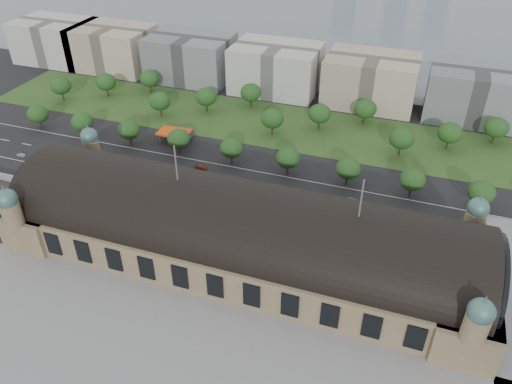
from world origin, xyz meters
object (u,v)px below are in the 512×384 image
(parked_car_3, at_px, (148,187))
(parked_car_5, at_px, (136,185))
(traffic_car_2, at_px, (161,173))
(bus_west, at_px, (233,192))
(bus_east, at_px, (314,215))
(parked_car_0, at_px, (81,173))
(parked_car_4, at_px, (138,185))
(petrol_station, at_px, (180,133))
(traffic_car_5, at_px, (352,200))
(traffic_car_6, at_px, (450,227))
(bus_mid, at_px, (258,205))
(parked_car_1, at_px, (141,185))
(traffic_car_0, at_px, (21,155))
(traffic_car_3, at_px, (201,168))
(parked_car_2, at_px, (163,190))
(parked_car_6, at_px, (216,207))

(parked_car_3, relative_size, parked_car_5, 0.83)
(traffic_car_2, bearing_deg, bus_west, 82.46)
(bus_east, bearing_deg, parked_car_3, 87.72)
(parked_car_0, height_order, parked_car_4, parked_car_0)
(petrol_station, xyz_separation_m, parked_car_5, (1.09, -40.28, -2.27))
(parked_car_4, bearing_deg, parked_car_3, 63.87)
(traffic_car_5, xyz_separation_m, traffic_car_6, (34.99, -4.85, 0.06))
(parked_car_0, xyz_separation_m, bus_mid, (74.75, 2.00, 0.71))
(bus_east, bearing_deg, traffic_car_2, 78.56)
(traffic_car_5, relative_size, bus_west, 0.33)
(parked_car_5, height_order, bus_west, bus_west)
(parked_car_1, xyz_separation_m, bus_mid, (47.27, 2.00, 0.74))
(traffic_car_0, relative_size, traffic_car_3, 0.87)
(parked_car_4, xyz_separation_m, bus_west, (37.16, 6.51, 1.08))
(traffic_car_0, distance_m, parked_car_1, 60.19)
(traffic_car_3, bearing_deg, parked_car_4, 131.70)
(traffic_car_6, distance_m, parked_car_0, 142.09)
(parked_car_3, bearing_deg, bus_east, 52.16)
(parked_car_5, bearing_deg, parked_car_2, 53.26)
(parked_car_2, height_order, bus_west, bus_west)
(parked_car_3, bearing_deg, parked_car_6, 43.57)
(parked_car_1, distance_m, parked_car_5, 1.93)
(traffic_car_2, xyz_separation_m, parked_car_5, (-5.14, -10.41, -0.01))
(petrol_station, height_order, parked_car_4, petrol_station)
(traffic_car_6, bearing_deg, bus_west, -78.36)
(bus_east, bearing_deg, traffic_car_3, 66.97)
(parked_car_0, bearing_deg, parked_car_3, 68.56)
(traffic_car_3, height_order, bus_west, bus_west)
(traffic_car_2, height_order, traffic_car_5, traffic_car_2)
(traffic_car_0, bearing_deg, parked_car_0, 82.89)
(parked_car_0, xyz_separation_m, parked_car_3, (30.74, 0.00, -0.12))
(traffic_car_0, distance_m, bus_east, 128.15)
(traffic_car_3, bearing_deg, parked_car_2, 154.82)
(parked_car_3, bearing_deg, bus_mid, 52.63)
(parked_car_5, height_order, parked_car_6, parked_car_6)
(traffic_car_6, xyz_separation_m, parked_car_0, (-141.53, -12.64, 0.08))
(parked_car_3, relative_size, bus_east, 0.34)
(parked_car_4, relative_size, parked_car_5, 0.82)
(petrol_station, xyz_separation_m, parked_car_1, (3.01, -40.28, -2.17))
(traffic_car_2, xyz_separation_m, parked_car_4, (-4.43, -10.41, -0.03))
(traffic_car_6, xyz_separation_m, parked_car_4, (-115.27, -12.64, -0.07))
(parked_car_2, xyz_separation_m, parked_car_4, (-11.05, 0.00, 0.02))
(traffic_car_0, height_order, traffic_car_5, traffic_car_0)
(petrol_station, distance_m, traffic_car_0, 67.77)
(traffic_car_5, height_order, parked_car_4, traffic_car_5)
(bus_east, bearing_deg, parked_car_0, 87.04)
(bus_mid, bearing_deg, petrol_station, 49.90)
(traffic_car_5, bearing_deg, parked_car_4, 98.88)
(parked_car_0, bearing_deg, traffic_car_2, 87.30)
(traffic_car_3, height_order, traffic_car_5, traffic_car_3)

